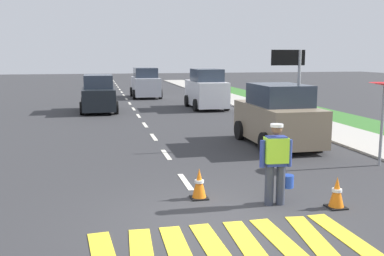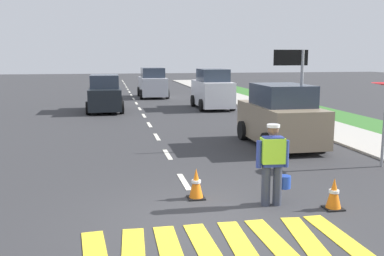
{
  "view_description": "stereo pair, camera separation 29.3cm",
  "coord_description": "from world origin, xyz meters",
  "px_view_note": "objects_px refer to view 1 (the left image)",
  "views": [
    {
      "loc": [
        -2.02,
        -7.33,
        3.01
      ],
      "look_at": [
        0.44,
        3.97,
        1.1
      ],
      "focal_mm": 41.02,
      "sensor_mm": 36.0,
      "label": 1
    },
    {
      "loc": [
        -1.73,
        -7.39,
        3.01
      ],
      "look_at": [
        0.44,
        3.97,
        1.1
      ],
      "focal_mm": 41.02,
      "sensor_mm": 36.0,
      "label": 2
    }
  ],
  "objects_px": {
    "traffic_cone_far": "(337,193)",
    "road_worker": "(277,160)",
    "car_outgoing_far": "(145,84)",
    "car_parked_far": "(206,90)",
    "yield_sign": "(384,91)",
    "traffic_cone_near": "(199,184)",
    "car_oncoming_second": "(99,95)",
    "car_parked_curbside": "(278,117)",
    "lane_direction_sign": "(292,75)"
  },
  "relations": [
    {
      "from": "car_outgoing_far",
      "to": "car_parked_curbside",
      "type": "relative_size",
      "value": 1.0
    },
    {
      "from": "road_worker",
      "to": "traffic_cone_far",
      "type": "relative_size",
      "value": 2.63
    },
    {
      "from": "traffic_cone_near",
      "to": "car_oncoming_second",
      "type": "distance_m",
      "value": 15.66
    },
    {
      "from": "traffic_cone_far",
      "to": "car_parked_curbside",
      "type": "bearing_deg",
      "value": 77.67
    },
    {
      "from": "road_worker",
      "to": "car_parked_curbside",
      "type": "relative_size",
      "value": 0.42
    },
    {
      "from": "lane_direction_sign",
      "to": "traffic_cone_far",
      "type": "xyz_separation_m",
      "value": [
        -1.63,
        -5.72,
        -2.09
      ]
    },
    {
      "from": "traffic_cone_far",
      "to": "car_parked_far",
      "type": "bearing_deg",
      "value": 84.77
    },
    {
      "from": "road_worker",
      "to": "lane_direction_sign",
      "type": "relative_size",
      "value": 0.52
    },
    {
      "from": "traffic_cone_near",
      "to": "car_outgoing_far",
      "type": "xyz_separation_m",
      "value": [
        1.41,
        23.15,
        0.68
      ]
    },
    {
      "from": "yield_sign",
      "to": "traffic_cone_far",
      "type": "height_order",
      "value": "yield_sign"
    },
    {
      "from": "yield_sign",
      "to": "car_oncoming_second",
      "type": "distance_m",
      "value": 15.75
    },
    {
      "from": "traffic_cone_near",
      "to": "car_parked_far",
      "type": "bearing_deg",
      "value": 75.37
    },
    {
      "from": "lane_direction_sign",
      "to": "traffic_cone_far",
      "type": "distance_m",
      "value": 6.31
    },
    {
      "from": "car_parked_curbside",
      "to": "car_parked_far",
      "type": "bearing_deg",
      "value": 88.9
    },
    {
      "from": "lane_direction_sign",
      "to": "car_parked_curbside",
      "type": "distance_m",
      "value": 1.52
    },
    {
      "from": "lane_direction_sign",
      "to": "car_parked_far",
      "type": "height_order",
      "value": "lane_direction_sign"
    },
    {
      "from": "lane_direction_sign",
      "to": "car_oncoming_second",
      "type": "bearing_deg",
      "value": 119.29
    },
    {
      "from": "car_parked_far",
      "to": "car_oncoming_second",
      "type": "bearing_deg",
      "value": -178.62
    },
    {
      "from": "car_outgoing_far",
      "to": "car_parked_far",
      "type": "bearing_deg",
      "value": -70.27
    },
    {
      "from": "car_parked_far",
      "to": "car_parked_curbside",
      "type": "xyz_separation_m",
      "value": [
        -0.21,
        -10.72,
        -0.09
      ]
    },
    {
      "from": "car_oncoming_second",
      "to": "car_parked_curbside",
      "type": "relative_size",
      "value": 0.99
    },
    {
      "from": "yield_sign",
      "to": "lane_direction_sign",
      "type": "bearing_deg",
      "value": 115.68
    },
    {
      "from": "yield_sign",
      "to": "traffic_cone_near",
      "type": "distance_m",
      "value": 6.06
    },
    {
      "from": "traffic_cone_near",
      "to": "traffic_cone_far",
      "type": "distance_m",
      "value": 2.8
    },
    {
      "from": "car_oncoming_second",
      "to": "car_parked_far",
      "type": "xyz_separation_m",
      "value": [
        6.06,
        0.15,
        0.13
      ]
    },
    {
      "from": "traffic_cone_far",
      "to": "road_worker",
      "type": "bearing_deg",
      "value": 157.68
    },
    {
      "from": "traffic_cone_far",
      "to": "car_outgoing_far",
      "type": "xyz_separation_m",
      "value": [
        -1.14,
        24.3,
        0.69
      ]
    },
    {
      "from": "car_oncoming_second",
      "to": "yield_sign",
      "type": "bearing_deg",
      "value": -61.43
    },
    {
      "from": "yield_sign",
      "to": "car_oncoming_second",
      "type": "height_order",
      "value": "yield_sign"
    },
    {
      "from": "lane_direction_sign",
      "to": "traffic_cone_far",
      "type": "relative_size",
      "value": 5.03
    },
    {
      "from": "yield_sign",
      "to": "traffic_cone_near",
      "type": "xyz_separation_m",
      "value": [
        -5.54,
        -1.73,
        -1.73
      ]
    },
    {
      "from": "traffic_cone_far",
      "to": "car_parked_curbside",
      "type": "height_order",
      "value": "car_parked_curbside"
    },
    {
      "from": "car_oncoming_second",
      "to": "traffic_cone_near",
      "type": "bearing_deg",
      "value": -82.77
    },
    {
      "from": "car_outgoing_far",
      "to": "car_parked_far",
      "type": "relative_size",
      "value": 1.02
    },
    {
      "from": "car_parked_curbside",
      "to": "lane_direction_sign",
      "type": "bearing_deg",
      "value": -52.62
    },
    {
      "from": "road_worker",
      "to": "yield_sign",
      "type": "distance_m",
      "value": 4.9
    },
    {
      "from": "lane_direction_sign",
      "to": "car_parked_curbside",
      "type": "height_order",
      "value": "lane_direction_sign"
    },
    {
      "from": "traffic_cone_near",
      "to": "car_parked_far",
      "type": "height_order",
      "value": "car_parked_far"
    },
    {
      "from": "road_worker",
      "to": "car_outgoing_far",
      "type": "bearing_deg",
      "value": 90.08
    },
    {
      "from": "lane_direction_sign",
      "to": "car_parked_curbside",
      "type": "bearing_deg",
      "value": 127.38
    },
    {
      "from": "yield_sign",
      "to": "car_oncoming_second",
      "type": "bearing_deg",
      "value": 118.57
    },
    {
      "from": "car_oncoming_second",
      "to": "car_parked_curbside",
      "type": "height_order",
      "value": "car_parked_curbside"
    },
    {
      "from": "car_parked_curbside",
      "to": "car_oncoming_second",
      "type": "bearing_deg",
      "value": 118.97
    },
    {
      "from": "traffic_cone_far",
      "to": "car_oncoming_second",
      "type": "height_order",
      "value": "car_oncoming_second"
    },
    {
      "from": "road_worker",
      "to": "car_outgoing_far",
      "type": "distance_m",
      "value": 23.85
    },
    {
      "from": "traffic_cone_far",
      "to": "car_parked_far",
      "type": "relative_size",
      "value": 0.16
    },
    {
      "from": "traffic_cone_near",
      "to": "car_parked_curbside",
      "type": "height_order",
      "value": "car_parked_curbside"
    },
    {
      "from": "road_worker",
      "to": "car_outgoing_far",
      "type": "relative_size",
      "value": 0.42
    },
    {
      "from": "yield_sign",
      "to": "car_parked_far",
      "type": "relative_size",
      "value": 0.59
    },
    {
      "from": "car_parked_far",
      "to": "lane_direction_sign",
      "type": "bearing_deg",
      "value": -89.55
    }
  ]
}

